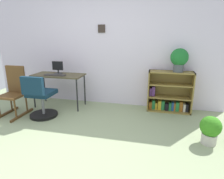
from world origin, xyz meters
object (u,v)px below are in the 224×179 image
object	(u,v)px
keyboard	(55,75)
bookshelf_low	(169,94)
office_chair	(40,99)
rocking_chair	(14,91)
monitor	(58,68)
desk	(59,77)
potted_plant_on_shelf	(179,59)
potted_plant_floor	(210,129)

from	to	relation	value
keyboard	bookshelf_low	size ratio (longest dim) A/B	0.51
office_chair	rocking_chair	xyz separation A→B (m)	(-0.59, 0.04, 0.12)
bookshelf_low	monitor	bearing A→B (deg)	-174.52
office_chair	bookshelf_low	xyz separation A→B (m)	(2.36, 0.93, -0.00)
desk	office_chair	xyz separation A→B (m)	(-0.05, -0.64, -0.29)
bookshelf_low	potted_plant_on_shelf	world-z (taller)	potted_plant_on_shelf
bookshelf_low	keyboard	bearing A→B (deg)	-170.18
monitor	potted_plant_on_shelf	size ratio (longest dim) A/B	0.59
keyboard	potted_plant_on_shelf	bearing A→B (deg)	8.09
monitor	potted_plant_on_shelf	world-z (taller)	potted_plant_on_shelf
rocking_chair	bookshelf_low	xyz separation A→B (m)	(2.95, 0.88, -0.12)
rocking_chair	potted_plant_floor	world-z (taller)	rocking_chair
bookshelf_low	potted_plant_on_shelf	bearing A→B (deg)	-21.95
keyboard	bookshelf_low	distance (m)	2.38
desk	monitor	world-z (taller)	monitor
monitor	rocking_chair	distance (m)	0.97
keyboard	potted_plant_floor	size ratio (longest dim) A/B	1.05
potted_plant_on_shelf	keyboard	bearing A→B (deg)	-171.91
office_chair	potted_plant_floor	world-z (taller)	office_chair
rocking_chair	desk	bearing A→B (deg)	42.73
desk	monitor	bearing A→B (deg)	119.86
monitor	bookshelf_low	size ratio (longest dim) A/B	0.31
keyboard	monitor	bearing A→B (deg)	97.93
keyboard	bookshelf_low	xyz separation A→B (m)	(2.31, 0.40, -0.37)
desk	bookshelf_low	size ratio (longest dim) A/B	1.24
monitor	potted_plant_floor	xyz separation A→B (m)	(2.87, -0.97, -0.61)
rocking_chair	bookshelf_low	distance (m)	3.08
monitor	potted_plant_floor	size ratio (longest dim) A/B	0.64
office_chair	keyboard	bearing A→B (deg)	85.35
bookshelf_low	potted_plant_on_shelf	xyz separation A→B (m)	(0.13, -0.05, 0.73)
bookshelf_low	potted_plant_floor	bearing A→B (deg)	-66.08
rocking_chair	bookshelf_low	bearing A→B (deg)	16.63
bookshelf_low	potted_plant_floor	distance (m)	1.31
rocking_chair	monitor	bearing A→B (deg)	47.10
desk	keyboard	size ratio (longest dim) A/B	2.45
rocking_chair	potted_plant_on_shelf	distance (m)	3.25
monitor	office_chair	bearing A→B (deg)	-91.49
desk	potted_plant_on_shelf	size ratio (longest dim) A/B	2.38
desk	keyboard	distance (m)	0.14
potted_plant_on_shelf	bookshelf_low	bearing A→B (deg)	158.05
office_chair	potted_plant_on_shelf	xyz separation A→B (m)	(2.49, 0.87, 0.73)
monitor	potted_plant_on_shelf	distance (m)	2.49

